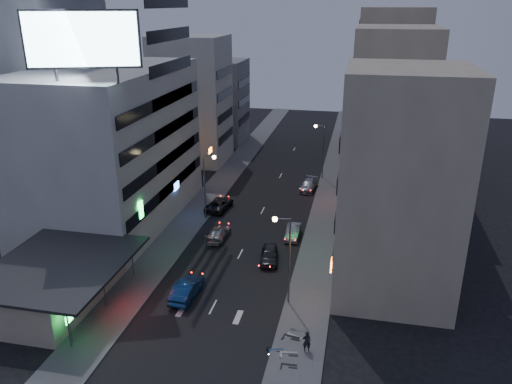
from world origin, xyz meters
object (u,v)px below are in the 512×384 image
(road_car_blue, at_px, (187,289))
(scooter_silver_a, at_px, (298,345))
(scooter_blue, at_px, (283,343))
(parked_car_right_far, at_px, (308,185))
(scooter_black_b, at_px, (301,331))
(road_car_silver, at_px, (218,233))
(scooter_black_a, at_px, (298,359))
(person, at_px, (307,341))
(parked_car_left, at_px, (219,204))
(parked_car_right_near, at_px, (269,255))
(scooter_silver_b, at_px, (302,332))
(parked_car_right_mid, at_px, (293,232))

(road_car_blue, height_order, scooter_silver_a, road_car_blue)
(road_car_blue, height_order, scooter_blue, road_car_blue)
(parked_car_right_far, distance_m, scooter_black_b, 33.57)
(road_car_silver, distance_m, scooter_black_a, 22.13)
(road_car_silver, height_order, scooter_black_b, road_car_silver)
(scooter_black_a, distance_m, scooter_blue, 2.08)
(person, bearing_deg, parked_car_right_far, -99.71)
(parked_car_left, distance_m, parked_car_right_far, 14.01)
(road_car_blue, bearing_deg, parked_car_right_near, -124.24)
(scooter_blue, relative_size, scooter_black_b, 0.81)
(parked_car_right_near, bearing_deg, parked_car_right_far, 78.11)
(road_car_blue, relative_size, scooter_black_b, 2.45)
(road_car_blue, xyz_separation_m, scooter_silver_b, (10.82, -3.84, -0.12))
(parked_car_right_far, height_order, scooter_silver_b, parked_car_right_far)
(parked_car_right_near, height_order, scooter_black_a, parked_car_right_near)
(road_car_silver, distance_m, scooter_black_b, 19.37)
(parked_car_right_mid, bearing_deg, parked_car_right_far, 89.49)
(parked_car_right_near, bearing_deg, road_car_silver, 140.91)
(parked_car_left, bearing_deg, parked_car_right_mid, 155.39)
(parked_car_right_mid, bearing_deg, parked_car_left, 149.07)
(road_car_silver, relative_size, scooter_black_b, 2.37)
(scooter_black_a, bearing_deg, person, -16.26)
(parked_car_right_far, bearing_deg, scooter_blue, -80.72)
(scooter_silver_a, xyz_separation_m, scooter_blue, (-1.14, 0.21, -0.10))
(road_car_silver, distance_m, scooter_silver_b, 19.46)
(road_car_silver, height_order, scooter_black_a, road_car_silver)
(road_car_blue, height_order, scooter_black_a, road_car_blue)
(road_car_blue, distance_m, scooter_silver_b, 11.48)
(road_car_silver, bearing_deg, parked_car_right_near, 149.80)
(person, distance_m, scooter_silver_b, 1.57)
(person, xyz_separation_m, scooter_black_a, (-0.44, -1.69, -0.31))
(scooter_silver_a, xyz_separation_m, scooter_black_b, (0.00, 1.77, 0.01))
(parked_car_right_far, height_order, person, person)
(scooter_black_a, relative_size, scooter_silver_b, 0.97)
(person, distance_m, scooter_black_b, 1.63)
(parked_car_right_mid, bearing_deg, scooter_silver_a, -81.44)
(parked_car_right_mid, distance_m, scooter_black_b, 18.15)
(scooter_black_b, height_order, scooter_silver_b, scooter_black_b)
(scooter_silver_a, bearing_deg, road_car_silver, 24.76)
(parked_car_left, bearing_deg, scooter_black_b, 125.16)
(parked_car_right_near, xyz_separation_m, scooter_silver_a, (4.73, -13.58, -0.02))
(parked_car_right_near, relative_size, person, 2.53)
(scooter_silver_b, bearing_deg, parked_car_right_near, 44.11)
(parked_car_right_far, bearing_deg, scooter_silver_a, -78.91)
(road_car_blue, bearing_deg, scooter_black_b, 162.93)
(parked_car_right_mid, relative_size, scooter_silver_b, 2.21)
(parked_car_left, bearing_deg, parked_car_right_far, -131.56)
(scooter_black_a, xyz_separation_m, scooter_silver_a, (-0.18, 1.40, 0.06))
(person, relative_size, scooter_silver_a, 0.87)
(person, height_order, scooter_blue, person)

